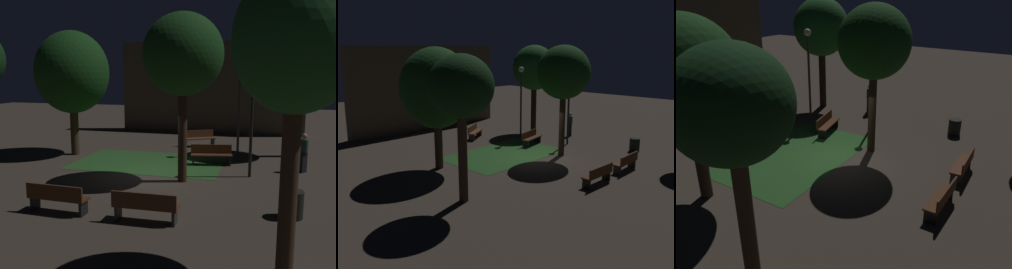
# 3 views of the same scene
# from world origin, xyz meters

# --- Properties ---
(ground_plane) EXTENTS (60.00, 60.00, 0.00)m
(ground_plane) POSITION_xyz_m (0.00, 0.00, 0.00)
(ground_plane) COLOR #473D33
(grass_lawn) EXTENTS (6.59, 4.19, 0.01)m
(grass_lawn) POSITION_xyz_m (-0.64, 1.74, 0.01)
(grass_lawn) COLOR #2D6028
(grass_lawn) RESTS_ON ground
(bench_front_right) EXTENTS (1.81, 0.54, 0.88)m
(bench_front_right) POSITION_xyz_m (-1.33, -4.74, 0.48)
(bench_front_right) COLOR #512D19
(bench_front_right) RESTS_ON ground
(bench_by_lamp) EXTENTS (1.81, 0.51, 0.88)m
(bench_by_lamp) POSITION_xyz_m (1.33, -4.74, 0.48)
(bench_by_lamp) COLOR brown
(bench_by_lamp) RESTS_ON ground
(bench_front_left) EXTENTS (1.80, 1.32, 0.88)m
(bench_front_left) POSITION_xyz_m (0.87, 5.97, 0.48)
(bench_front_left) COLOR brown
(bench_front_left) RESTS_ON ground
(bench_lawn_edge) EXTENTS (1.86, 0.82, 0.88)m
(bench_lawn_edge) POSITION_xyz_m (2.13, 2.06, 0.48)
(bench_lawn_edge) COLOR #512D19
(bench_lawn_edge) RESTS_ON ground
(tree_right_canopy) EXTENTS (2.52, 2.52, 5.75)m
(tree_right_canopy) POSITION_xyz_m (-6.64, -1.83, 4.45)
(tree_right_canopy) COLOR #423021
(tree_right_canopy) RESTS_ON ground
(tree_back_right) EXTENTS (2.90, 2.90, 6.12)m
(tree_back_right) POSITION_xyz_m (1.45, -0.74, 4.61)
(tree_back_right) COLOR #38281C
(tree_back_right) RESTS_ON ground
(tree_near_wall) EXTENTS (3.54, 3.54, 6.01)m
(tree_near_wall) POSITION_xyz_m (-4.71, 2.36, 4.02)
(tree_near_wall) COLOR #423021
(tree_near_wall) RESTS_ON ground
(tree_tall_center) EXTENTS (3.05, 3.05, 6.16)m
(tree_tall_center) POSITION_xyz_m (5.45, 4.61, 4.53)
(tree_tall_center) COLOR #2D2116
(tree_tall_center) RESTS_ON ground
(lamp_post_plaza_east) EXTENTS (0.36, 0.36, 4.03)m
(lamp_post_plaza_east) POSITION_xyz_m (3.87, 0.51, 2.78)
(lamp_post_plaza_east) COLOR black
(lamp_post_plaza_east) RESTS_ON ground
(lamp_post_path_center) EXTENTS (0.36, 0.36, 4.75)m
(lamp_post_path_center) POSITION_xyz_m (3.15, 3.82, 3.21)
(lamp_post_path_center) COLOR #333338
(lamp_post_path_center) RESTS_ON ground
(trash_bin) EXTENTS (0.58, 0.58, 0.77)m
(trash_bin) POSITION_xyz_m (5.19, -3.33, 0.39)
(trash_bin) COLOR black
(trash_bin) RESTS_ON ground
(pedestrian) EXTENTS (0.34, 0.34, 1.61)m
(pedestrian) POSITION_xyz_m (5.93, 1.74, 0.85)
(pedestrian) COLOR black
(pedestrian) RESTS_ON ground
(building_wall_backdrop) EXTENTS (12.23, 0.80, 6.11)m
(building_wall_backdrop) POSITION_xyz_m (0.74, 11.01, 3.05)
(building_wall_backdrop) COLOR brown
(building_wall_backdrop) RESTS_ON ground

